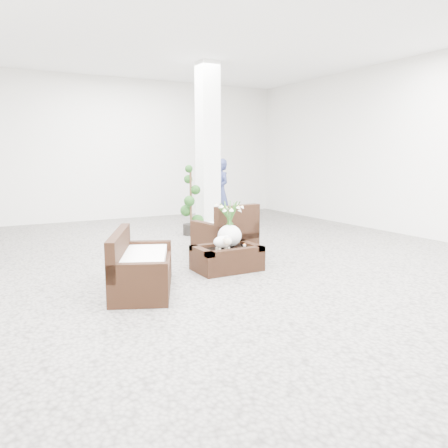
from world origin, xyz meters
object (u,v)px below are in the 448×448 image
coffee_table (227,259)px  loveseat (142,261)px  topiary (191,201)px  armchair (225,230)px

coffee_table → loveseat: bearing=-165.4°
loveseat → coffee_table: bearing=-51.9°
loveseat → topiary: (2.08, 3.17, 0.33)m
coffee_table → armchair: bearing=63.4°
armchair → loveseat: 2.05m
coffee_table → topiary: topiary is taller
armchair → loveseat: size_ratio=0.63×
armchair → loveseat: (-1.72, -1.10, -0.07)m
coffee_table → armchair: (0.38, 0.75, 0.27)m
coffee_table → topiary: bearing=75.4°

